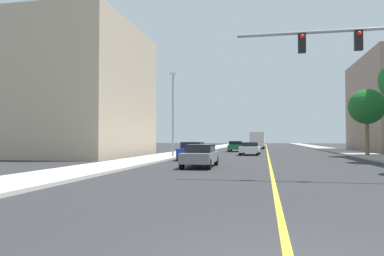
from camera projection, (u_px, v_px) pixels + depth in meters
ground at (267, 152)px, 45.79m from camera, size 192.00×192.00×0.00m
sidewalk_left at (193, 151)px, 47.71m from camera, size 3.60×168.00×0.15m
sidewalk_right at (349, 152)px, 43.88m from camera, size 3.60×168.00×0.15m
lane_marking_center at (267, 152)px, 45.79m from camera, size 0.16×144.00×0.01m
building_left_near at (51, 93)px, 36.93m from camera, size 17.83×15.03×12.89m
street_lamp at (173, 110)px, 32.32m from camera, size 0.56×0.28×7.54m
palm_far at (367, 107)px, 34.72m from camera, size 3.40×3.40×6.39m
car_white at (250, 148)px, 38.59m from camera, size 2.11×4.63×1.36m
car_gray at (200, 155)px, 22.05m from camera, size 1.82×4.58×1.39m
car_green at (236, 146)px, 48.67m from camera, size 1.90×4.48×1.42m
car_blue at (192, 151)px, 29.66m from camera, size 1.92×4.52×1.47m
delivery_truck at (258, 140)px, 63.16m from camera, size 2.54×7.73×2.86m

